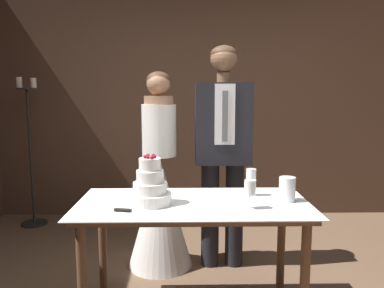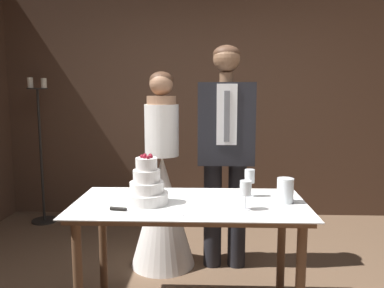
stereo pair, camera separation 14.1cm
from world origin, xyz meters
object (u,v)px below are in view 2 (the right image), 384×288
at_px(tiered_cake, 147,187).
at_px(candle_stand, 41,158).
at_px(bride, 162,197).
at_px(wine_glass_near, 246,190).
at_px(groom, 226,143).
at_px(hurricane_candle, 285,191).
at_px(cake_knife, 132,210).
at_px(wine_glass_middle, 250,177).
at_px(cake_table, 190,217).

height_order(tiered_cake, candle_stand, candle_stand).
distance_m(tiered_cake, bride, 0.86).
bearing_deg(wine_glass_near, groom, 94.32).
height_order(wine_glass_near, candle_stand, candle_stand).
relative_size(hurricane_candle, bride, 0.09).
height_order(cake_knife, groom, groom).
height_order(wine_glass_near, bride, bride).
xyz_separation_m(wine_glass_near, bride, (-0.59, 0.91, -0.31)).
bearing_deg(tiered_cake, hurricane_candle, 2.98).
xyz_separation_m(wine_glass_middle, groom, (-0.12, 0.63, 0.14)).
height_order(cake_knife, hurricane_candle, hurricane_candle).
xyz_separation_m(wine_glass_near, groom, (-0.07, 0.91, 0.15)).
relative_size(hurricane_candle, groom, 0.08).
height_order(cake_table, wine_glass_middle, wine_glass_middle).
relative_size(wine_glass_middle, bride, 0.11).
bearing_deg(bride, wine_glass_middle, -44.18).
relative_size(cake_table, groom, 0.79).
relative_size(wine_glass_near, wine_glass_middle, 0.95).
relative_size(cake_knife, wine_glass_middle, 2.44).
height_order(wine_glass_middle, bride, bride).
distance_m(tiered_cake, hurricane_candle, 0.86).
bearing_deg(cake_knife, hurricane_candle, 24.31).
bearing_deg(cake_table, cake_knife, -148.50).
bearing_deg(candle_stand, cake_knife, -54.68).
relative_size(tiered_cake, wine_glass_middle, 1.70).
bearing_deg(cake_knife, wine_glass_near, 16.72).
bearing_deg(wine_glass_middle, cake_table, -158.98).
xyz_separation_m(groom, candle_stand, (-2.00, 1.02, -0.31)).
bearing_deg(hurricane_candle, candle_stand, 142.61).
xyz_separation_m(cake_table, bride, (-0.26, 0.78, -0.09)).
bearing_deg(hurricane_candle, bride, 138.30).
relative_size(wine_glass_middle, hurricane_candle, 1.18).
relative_size(tiered_cake, candle_stand, 0.19).
distance_m(wine_glass_middle, candle_stand, 2.70).
distance_m(cake_table, cake_knife, 0.39).
xyz_separation_m(hurricane_candle, bride, (-0.85, 0.76, -0.26)).
bearing_deg(groom, bride, 179.96).
bearing_deg(bride, cake_knife, -93.60).
xyz_separation_m(cake_table, candle_stand, (-1.74, 1.80, 0.05)).
relative_size(cake_table, wine_glass_near, 8.42).
bearing_deg(wine_glass_near, candle_stand, 136.96).
xyz_separation_m(cake_table, tiered_cake, (-0.26, -0.03, 0.20)).
distance_m(tiered_cake, wine_glass_near, 0.60).
height_order(wine_glass_middle, hurricane_candle, wine_glass_middle).
bearing_deg(bride, hurricane_candle, -41.70).
bearing_deg(wine_glass_near, bride, 123.01).
bearing_deg(cake_table, wine_glass_middle, 21.02).
height_order(cake_knife, bride, bride).
distance_m(cake_table, bride, 0.83).
distance_m(tiered_cake, groom, 0.98).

